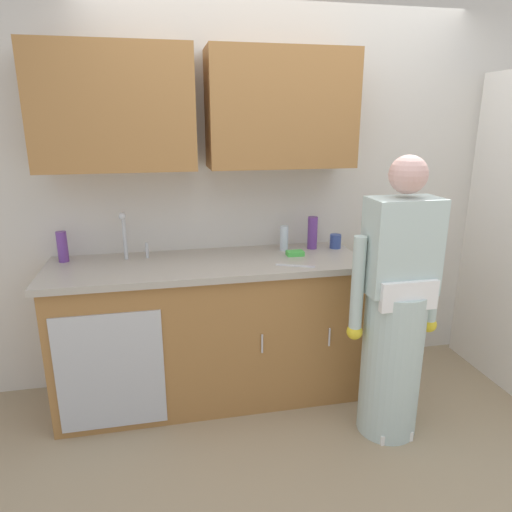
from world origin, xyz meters
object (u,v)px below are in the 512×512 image
person_at_sink (395,323)px  bottle_cleaner_spray (312,233)px  sponge (295,253)px  bottle_dish_liquid (284,238)px  knife_on_counter (295,266)px  sink (132,268)px  bottle_water_short (62,247)px  cup_by_sink (335,241)px

person_at_sink → bottle_cleaner_spray: (-0.25, 0.74, 0.36)m
sponge → bottle_dish_liquid: bearing=106.2°
knife_on_counter → bottle_cleaner_spray: bearing=-97.3°
knife_on_counter → sponge: 0.23m
sink → bottle_water_short: sink is taller
bottle_cleaner_spray → sink: bearing=-173.1°
bottle_cleaner_spray → bottle_dish_liquid: size_ratio=1.29×
person_at_sink → knife_on_counter: 0.66m
bottle_water_short → sponge: 1.46m
bottle_cleaner_spray → knife_on_counter: bottle_cleaner_spray is taller
person_at_sink → sponge: person_at_sink is taller
sink → sponge: bearing=0.1°
bottle_dish_liquid → knife_on_counter: size_ratio=0.71×
bottle_water_short → knife_on_counter: size_ratio=0.80×
bottle_dish_liquid → knife_on_counter: (-0.02, -0.35, -0.08)m
sink → bottle_dish_liquid: size_ratio=2.94×
sink → knife_on_counter: size_ratio=2.08×
knife_on_counter → cup_by_sink: bearing=-114.0°
bottle_cleaner_spray → knife_on_counter: 0.44m
sink → person_at_sink: size_ratio=0.31×
bottle_dish_liquid → knife_on_counter: bottle_dish_liquid is taller
bottle_dish_liquid → sponge: (0.04, -0.13, -0.07)m
person_at_sink → bottle_dish_liquid: (-0.45, 0.73, 0.33)m
cup_by_sink → sponge: size_ratio=0.87×
person_at_sink → bottle_cleaner_spray: 0.86m
person_at_sink → cup_by_sink: (-0.09, 0.72, 0.30)m
sink → bottle_dish_liquid: sink is taller
bottle_cleaner_spray → sponge: 0.24m
knife_on_counter → bottle_dish_liquid: bearing=-69.2°
sink → bottle_cleaner_spray: (1.20, 0.14, 0.12)m
bottle_cleaner_spray → bottle_dish_liquid: (-0.20, -0.01, -0.02)m
bottle_water_short → cup_by_sink: (1.77, -0.05, -0.05)m
bottle_cleaner_spray → cup_by_sink: (0.16, -0.02, -0.06)m
sink → bottle_cleaner_spray: sink is taller
sink → bottle_dish_liquid: (0.99, 0.14, 0.10)m
bottle_water_short → cup_by_sink: size_ratio=2.01×
person_at_sink → bottle_cleaner_spray: bearing=108.7°
bottle_water_short → sponge: size_ratio=1.74×
person_at_sink → knife_on_counter: bearing=141.6°
sponge → cup_by_sink: bearing=20.3°
bottle_water_short → bottle_cleaner_spray: size_ratio=0.87×
cup_by_sink → bottle_cleaner_spray: bearing=171.7°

